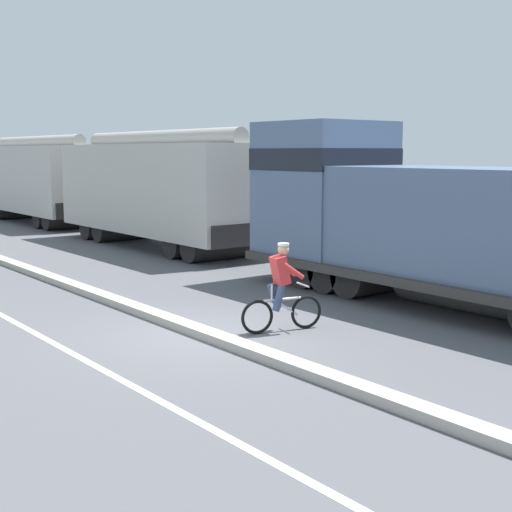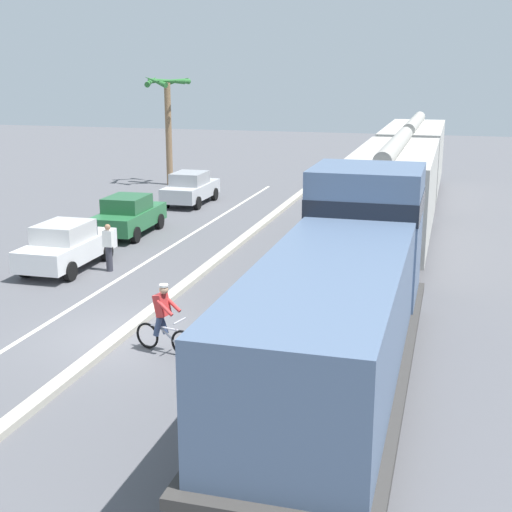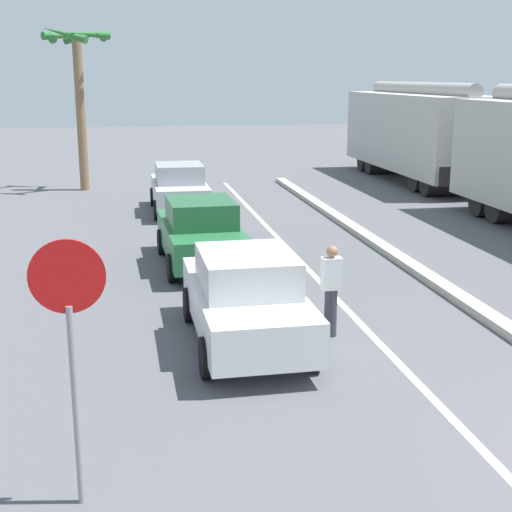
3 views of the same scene
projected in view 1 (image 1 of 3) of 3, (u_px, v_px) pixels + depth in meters
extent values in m
plane|color=#56565B|center=(199.00, 335.00, 13.44)|extent=(120.00, 120.00, 0.00)
cube|color=#B2AD9E|center=(70.00, 285.00, 18.12)|extent=(0.36, 36.00, 0.16)
cube|color=slate|center=(488.00, 226.00, 14.86)|extent=(2.70, 9.86, 2.40)
cube|color=slate|center=(324.00, 190.00, 18.69)|extent=(2.80, 2.80, 3.50)
cube|color=black|center=(325.00, 159.00, 18.58)|extent=(2.83, 2.83, 0.56)
cube|color=#383533|center=(462.00, 278.00, 15.50)|extent=(3.10, 11.60, 0.20)
cylinder|color=#4C4947|center=(462.00, 285.00, 15.52)|extent=(1.10, 3.00, 1.10)
cylinder|color=black|center=(334.00, 265.00, 18.65)|extent=(2.40, 1.00, 1.00)
cylinder|color=black|center=(356.00, 269.00, 18.03)|extent=(2.40, 1.00, 1.00)
cylinder|color=black|center=(380.00, 273.00, 17.40)|extent=(2.40, 1.00, 1.00)
cube|color=#B4B2AA|center=(159.00, 188.00, 25.46)|extent=(2.90, 10.40, 3.10)
cylinder|color=#999790|center=(158.00, 139.00, 25.21)|extent=(0.60, 9.88, 0.60)
cube|color=black|center=(96.00, 212.00, 29.75)|extent=(2.61, 0.10, 0.70)
cube|color=black|center=(248.00, 235.00, 21.53)|extent=(2.61, 0.10, 0.70)
cylinder|color=black|center=(113.00, 227.00, 28.66)|extent=(2.46, 0.90, 0.90)
cylinder|color=black|center=(126.00, 229.00, 27.80)|extent=(2.46, 0.90, 0.90)
cylinder|color=black|center=(201.00, 242.00, 23.62)|extent=(2.46, 0.90, 0.90)
cylinder|color=black|center=(220.00, 246.00, 22.76)|extent=(2.46, 0.90, 0.90)
cube|color=#B6B4AC|center=(39.00, 178.00, 34.54)|extent=(2.90, 10.40, 3.10)
cylinder|color=#9B9992|center=(37.00, 142.00, 34.29)|extent=(0.60, 9.88, 0.60)
cube|color=black|center=(4.00, 198.00, 38.83)|extent=(2.61, 0.10, 0.70)
cube|color=black|center=(85.00, 210.00, 30.61)|extent=(2.61, 0.10, 0.70)
cylinder|color=black|center=(14.00, 209.00, 37.74)|extent=(2.46, 0.90, 0.90)
cylinder|color=black|center=(21.00, 210.00, 36.88)|extent=(2.46, 0.90, 0.90)
cylinder|color=black|center=(62.00, 217.00, 32.70)|extent=(2.46, 0.90, 0.90)
cylinder|color=black|center=(72.00, 219.00, 31.84)|extent=(2.46, 0.90, 0.90)
torus|color=black|center=(306.00, 312.00, 13.91)|extent=(0.66, 0.21, 0.66)
torus|color=black|center=(257.00, 317.00, 13.49)|extent=(0.66, 0.21, 0.66)
cylinder|color=silver|center=(282.00, 299.00, 13.66)|extent=(0.78, 0.23, 0.05)
cylinder|color=silver|center=(287.00, 308.00, 13.73)|extent=(0.48, 0.16, 0.36)
cylinder|color=silver|center=(272.00, 292.00, 13.55)|extent=(0.04, 0.04, 0.30)
cylinder|color=silver|center=(303.00, 285.00, 13.80)|extent=(0.15, 0.47, 0.04)
cylinder|color=#38476B|center=(274.00, 296.00, 13.69)|extent=(0.33, 0.21, 0.52)
cylinder|color=#38476B|center=(279.00, 298.00, 13.51)|extent=(0.29, 0.20, 0.52)
cube|color=red|center=(280.00, 270.00, 13.56)|extent=(0.40, 0.41, 0.57)
sphere|color=tan|center=(283.00, 250.00, 13.53)|extent=(0.22, 0.22, 0.22)
cylinder|color=white|center=(283.00, 244.00, 13.51)|extent=(0.22, 0.22, 0.05)
cylinder|color=red|center=(286.00, 268.00, 13.78)|extent=(0.47, 0.20, 0.36)
cylinder|color=red|center=(293.00, 271.00, 13.49)|extent=(0.47, 0.20, 0.36)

